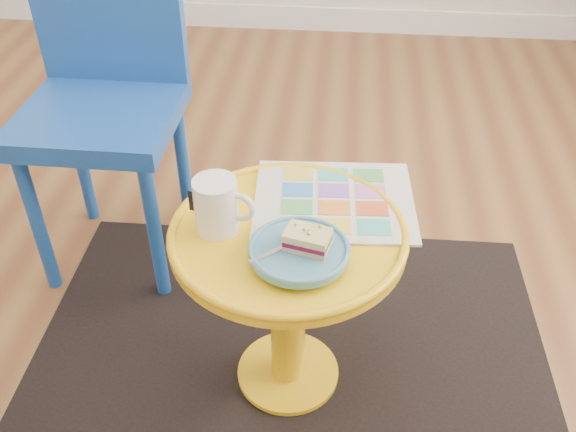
# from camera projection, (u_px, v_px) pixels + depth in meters

# --- Properties ---
(floor) EXTENTS (4.00, 4.00, 0.00)m
(floor) POSITION_uv_depth(u_px,v_px,m) (98.00, 296.00, 1.80)
(floor) COLOR brown
(floor) RESTS_ON ground
(rug) EXTENTS (1.31, 1.12, 0.01)m
(rug) POSITION_uv_depth(u_px,v_px,m) (288.00, 374.00, 1.59)
(rug) COLOR black
(rug) RESTS_ON ground
(side_table) EXTENTS (0.49, 0.49, 0.46)m
(side_table) POSITION_uv_depth(u_px,v_px,m) (288.00, 278.00, 1.38)
(side_table) COLOR yellow
(side_table) RESTS_ON ground
(chair) EXTENTS (0.40, 0.40, 0.91)m
(chair) POSITION_uv_depth(u_px,v_px,m) (104.00, 85.00, 1.69)
(chair) COLOR #194CA5
(chair) RESTS_ON ground
(newspaper) EXTENTS (0.36, 0.31, 0.01)m
(newspaper) POSITION_uv_depth(u_px,v_px,m) (334.00, 200.00, 1.38)
(newspaper) COLOR silver
(newspaper) RESTS_ON side_table
(mug) EXTENTS (0.13, 0.09, 0.12)m
(mug) POSITION_uv_depth(u_px,v_px,m) (217.00, 204.00, 1.27)
(mug) COLOR white
(mug) RESTS_ON side_table
(plate) EXTENTS (0.19, 0.19, 0.02)m
(plate) POSITION_uv_depth(u_px,v_px,m) (299.00, 251.00, 1.23)
(plate) COLOR teal
(plate) RESTS_ON newspaper
(cake_slice) EXTENTS (0.10, 0.08, 0.04)m
(cake_slice) POSITION_uv_depth(u_px,v_px,m) (307.00, 240.00, 1.21)
(cake_slice) COLOR #D3BC8C
(cake_slice) RESTS_ON plate
(fork) EXTENTS (0.12, 0.10, 0.00)m
(fork) POSITION_uv_depth(u_px,v_px,m) (284.00, 247.00, 1.22)
(fork) COLOR silver
(fork) RESTS_ON plate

